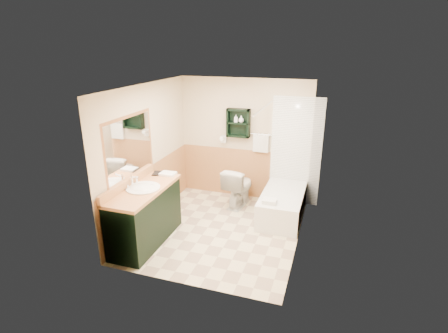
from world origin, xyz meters
TOP-DOWN VIEW (x-y plane):
  - floor at (0.00, 0.00)m, footprint 3.00×3.00m
  - back_wall at (0.00, 1.52)m, footprint 2.60×0.04m
  - left_wall at (-1.32, 0.00)m, footprint 0.04×3.00m
  - right_wall at (1.32, 0.00)m, footprint 0.04×3.00m
  - ceiling at (0.00, 0.00)m, footprint 2.60×3.00m
  - wainscot_left at (-1.29, 0.00)m, footprint 2.98×2.98m
  - wainscot_back at (0.00, 1.49)m, footprint 2.58×2.58m
  - mirror_frame at (-1.27, -0.55)m, footprint 1.30×1.30m
  - mirror_glass at (-1.27, -0.55)m, footprint 1.20×1.20m
  - tile_right at (1.28, 0.75)m, footprint 1.50×1.50m
  - tile_back at (1.03, 1.48)m, footprint 0.95×0.95m
  - tile_accent at (1.27, 0.75)m, footprint 1.50×1.50m
  - wall_shelf at (-0.10, 1.41)m, footprint 0.45×0.15m
  - hair_dryer at (-0.40, 1.43)m, footprint 0.10×0.24m
  - towel_bar at (0.35, 1.45)m, footprint 0.40×0.06m
  - curtain_rod at (0.53, 0.75)m, footprint 0.03×1.60m
  - shower_curtain at (0.53, 0.92)m, footprint 1.05×1.05m
  - vanity at (-0.99, -0.71)m, footprint 0.59×1.45m
  - bathtub at (0.93, 0.85)m, footprint 0.72×1.50m
  - toilet at (0.03, 1.04)m, footprint 0.55×0.83m
  - counter_towel at (-0.90, -0.08)m, footprint 0.25×0.20m
  - vanity_book at (-1.16, -0.11)m, footprint 0.16×0.06m
  - tub_towel at (0.78, 0.30)m, footprint 0.23×0.19m
  - soap_bottle_a at (-0.15, 1.40)m, footprint 0.10×0.16m
  - soap_bottle_b at (-0.04, 1.40)m, footprint 0.14×0.16m

SIDE VIEW (x-z plane):
  - floor at x=0.00m, z-range 0.00..0.00m
  - bathtub at x=0.93m, z-range 0.00..0.48m
  - toilet at x=0.03m, z-range 0.00..0.76m
  - vanity at x=-0.99m, z-range 0.00..0.92m
  - wainscot_left at x=-1.29m, z-range 0.00..1.00m
  - wainscot_back at x=0.00m, z-range 0.00..1.00m
  - tub_towel at x=0.78m, z-range 0.48..0.55m
  - counter_towel at x=-0.90m, z-range 0.92..0.96m
  - vanity_book at x=-1.16m, z-range 0.92..1.13m
  - tile_right at x=1.28m, z-range 0.00..2.10m
  - tile_back at x=1.03m, z-range 0.00..2.10m
  - shower_curtain at x=0.53m, z-range 0.30..2.00m
  - back_wall at x=0.00m, z-range 0.00..2.40m
  - left_wall at x=-1.32m, z-range 0.00..2.40m
  - right_wall at x=1.32m, z-range 0.00..2.40m
  - hair_dryer at x=-0.40m, z-range 1.11..1.29m
  - towel_bar at x=0.35m, z-range 1.15..1.55m
  - mirror_frame at x=-1.27m, z-range 1.00..2.00m
  - mirror_glass at x=-1.27m, z-range 1.05..1.95m
  - wall_shelf at x=-0.10m, z-range 1.27..1.83m
  - soap_bottle_a at x=-0.15m, z-range 1.56..1.63m
  - soap_bottle_b at x=-0.04m, z-range 1.56..1.67m
  - tile_accent at x=1.27m, z-range 1.85..1.95m
  - curtain_rod at x=0.53m, z-range 1.98..2.02m
  - ceiling at x=0.00m, z-range 2.40..2.44m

